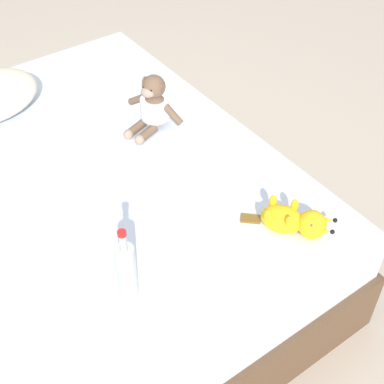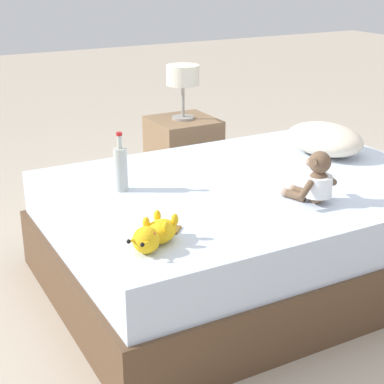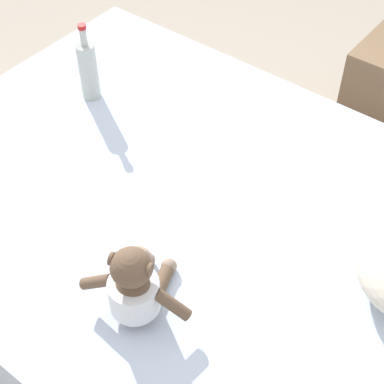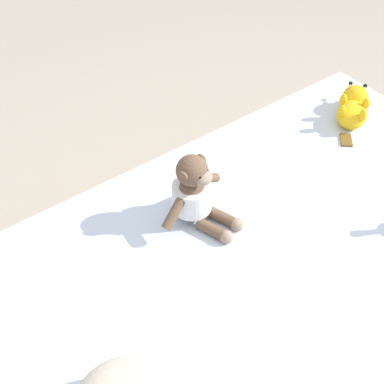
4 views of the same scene
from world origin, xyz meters
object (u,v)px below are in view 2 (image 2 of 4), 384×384
Objects in this scene: pillow at (325,139)px; nightstand at (183,160)px; bed at (247,231)px; plush_yellow_creature at (154,234)px; plush_monkey at (316,182)px; glass_bottle at (121,168)px; bedside_lamp at (183,78)px.

pillow reaches higher than nightstand.
pillow is (-0.18, 0.60, 0.34)m from bed.
nightstand is at bearing -156.64° from pillow.
plush_yellow_creature is at bearing -59.07° from bed.
pillow reaches higher than bed.
plush_monkey is 0.87m from glass_bottle.
plush_monkey is 0.94× the size of plush_yellow_creature.
bedside_lamp reaches higher than plush_monkey.
plush_yellow_creature is 1.76m from bedside_lamp.
plush_monkey is 0.52× the size of nightstand.
bedside_lamp reaches higher than glass_bottle.
glass_bottle reaches higher than plush_yellow_creature.
glass_bottle is 1.21m from bedside_lamp.
bed is at bearing 72.20° from glass_bottle.
pillow is 1.42m from plush_yellow_creature.
nightstand is (-0.90, -0.39, -0.31)m from pillow.
plush_monkey is at bearing -4.25° from nightstand.
plush_monkey is at bearing -42.92° from pillow.
bed is 0.70m from glass_bottle.
pillow is 0.73m from plush_monkey.
pillow is 1.74× the size of plush_monkey.
plush_monkey is 0.83× the size of bedside_lamp.
pillow is at bearing 89.66° from glass_bottle.
pillow is 1.00m from bedside_lamp.
pillow is at bearing 23.36° from nightstand.
bedside_lamp reaches higher than pillow.
glass_bottle is at bearing 169.13° from plush_yellow_creature.
glass_bottle is at bearing -41.43° from bedside_lamp.
bed is 0.51m from plush_monkey.
bed is at bearing -11.27° from nightstand.
pillow is 1.79× the size of glass_bottle.
plush_monkey reaches higher than bed.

